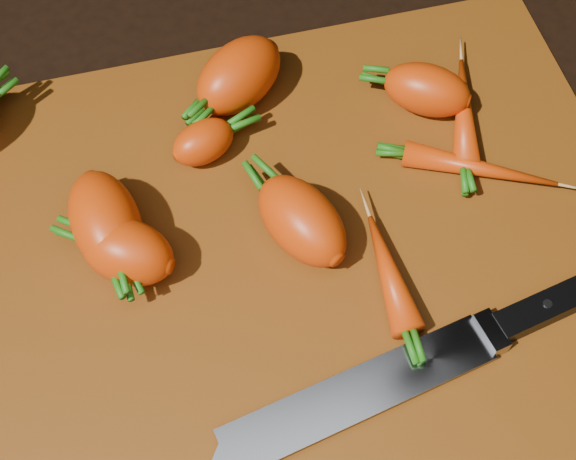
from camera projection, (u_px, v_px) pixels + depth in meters
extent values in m
cube|color=black|center=(291.00, 266.00, 0.57)|extent=(2.00, 2.00, 0.01)
cube|color=#5C2F0B|center=(292.00, 259.00, 0.56)|extent=(0.50, 0.40, 0.01)
ellipsoid|color=#D73C09|center=(127.00, 252.00, 0.53)|extent=(0.08, 0.07, 0.04)
ellipsoid|color=#D73C09|center=(106.00, 222.00, 0.54)|extent=(0.06, 0.09, 0.05)
ellipsoid|color=#D73C09|center=(302.00, 221.00, 0.54)|extent=(0.07, 0.09, 0.05)
ellipsoid|color=#D73C09|center=(239.00, 75.00, 0.60)|extent=(0.09, 0.08, 0.05)
ellipsoid|color=#D73C09|center=(203.00, 142.00, 0.58)|extent=(0.06, 0.05, 0.03)
ellipsoid|color=#D73C09|center=(427.00, 90.00, 0.60)|extent=(0.08, 0.07, 0.04)
ellipsoid|color=#D73C09|center=(464.00, 111.00, 0.60)|extent=(0.05, 0.10, 0.02)
ellipsoid|color=#D73C09|center=(480.00, 168.00, 0.58)|extent=(0.11, 0.07, 0.02)
ellipsoid|color=#D73C09|center=(389.00, 272.00, 0.54)|extent=(0.02, 0.09, 0.02)
cube|color=gray|center=(224.00, 455.00, 0.48)|extent=(0.18, 0.07, 0.00)
cube|color=gray|center=(366.00, 390.00, 0.50)|extent=(0.02, 0.03, 0.01)
cube|color=black|center=(445.00, 354.00, 0.51)|extent=(0.11, 0.04, 0.01)
cylinder|color=#B2B2B7|center=(426.00, 359.00, 0.50)|extent=(0.01, 0.01, 0.00)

